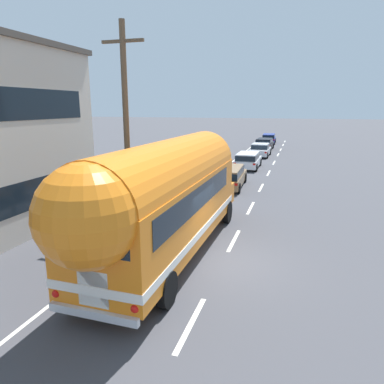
{
  "coord_description": "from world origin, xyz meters",
  "views": [
    {
      "loc": [
        2.27,
        -11.09,
        5.22
      ],
      "look_at": [
        -1.8,
        2.21,
        1.83
      ],
      "focal_mm": 32.98,
      "sensor_mm": 36.0,
      "label": 1
    }
  ],
  "objects_px": {
    "utility_pole": "(126,126)",
    "painted_bus": "(164,196)",
    "car_fifth": "(269,138)",
    "car_second": "(248,159)",
    "car_third": "(260,149)",
    "car_fourth": "(264,143)",
    "car_lead": "(228,175)"
  },
  "relations": [
    {
      "from": "utility_pole",
      "to": "painted_bus",
      "type": "distance_m",
      "value": 4.35
    },
    {
      "from": "painted_bus",
      "to": "car_fifth",
      "type": "distance_m",
      "value": 41.28
    },
    {
      "from": "car_second",
      "to": "car_third",
      "type": "xyz_separation_m",
      "value": [
        0.17,
        7.98,
        -0.05
      ]
    },
    {
      "from": "car_fourth",
      "to": "car_fifth",
      "type": "xyz_separation_m",
      "value": [
        -0.12,
        7.56,
        0.0
      ]
    },
    {
      "from": "car_lead",
      "to": "car_fourth",
      "type": "height_order",
      "value": "same"
    },
    {
      "from": "car_lead",
      "to": "car_second",
      "type": "bearing_deg",
      "value": 88.61
    },
    {
      "from": "utility_pole",
      "to": "car_lead",
      "type": "bearing_deg",
      "value": 74.38
    },
    {
      "from": "car_lead",
      "to": "car_third",
      "type": "xyz_separation_m",
      "value": [
        0.35,
        15.67,
        -0.06
      ]
    },
    {
      "from": "painted_bus",
      "to": "utility_pole",
      "type": "bearing_deg",
      "value": 135.13
    },
    {
      "from": "utility_pole",
      "to": "painted_bus",
      "type": "height_order",
      "value": "utility_pole"
    },
    {
      "from": "painted_bus",
      "to": "car_third",
      "type": "xyz_separation_m",
      "value": [
        0.2,
        27.43,
        -1.57
      ]
    },
    {
      "from": "car_second",
      "to": "painted_bus",
      "type": "bearing_deg",
      "value": -90.1
    },
    {
      "from": "painted_bus",
      "to": "car_second",
      "type": "height_order",
      "value": "painted_bus"
    },
    {
      "from": "car_second",
      "to": "car_fifth",
      "type": "bearing_deg",
      "value": 90.44
    },
    {
      "from": "painted_bus",
      "to": "car_fifth",
      "type": "relative_size",
      "value": 2.65
    },
    {
      "from": "utility_pole",
      "to": "car_second",
      "type": "height_order",
      "value": "utility_pole"
    },
    {
      "from": "utility_pole",
      "to": "car_fourth",
      "type": "distance_m",
      "value": 31.34
    },
    {
      "from": "car_second",
      "to": "car_fourth",
      "type": "distance_m",
      "value": 14.24
    },
    {
      "from": "car_third",
      "to": "car_fifth",
      "type": "relative_size",
      "value": 1.01
    },
    {
      "from": "car_second",
      "to": "car_lead",
      "type": "bearing_deg",
      "value": -91.39
    },
    {
      "from": "utility_pole",
      "to": "car_second",
      "type": "relative_size",
      "value": 1.9
    },
    {
      "from": "car_second",
      "to": "utility_pole",
      "type": "bearing_deg",
      "value": -99.22
    },
    {
      "from": "painted_bus",
      "to": "car_second",
      "type": "distance_m",
      "value": 19.51
    },
    {
      "from": "car_second",
      "to": "car_fourth",
      "type": "height_order",
      "value": "same"
    },
    {
      "from": "car_lead",
      "to": "car_third",
      "type": "distance_m",
      "value": 15.68
    },
    {
      "from": "utility_pole",
      "to": "car_fifth",
      "type": "xyz_separation_m",
      "value": [
        2.56,
        38.57,
        -3.63
      ]
    },
    {
      "from": "painted_bus",
      "to": "car_lead",
      "type": "distance_m",
      "value": 11.85
    },
    {
      "from": "car_third",
      "to": "car_fourth",
      "type": "xyz_separation_m",
      "value": [
        -0.21,
        6.26,
        0.05
      ]
    },
    {
      "from": "car_lead",
      "to": "car_second",
      "type": "distance_m",
      "value": 7.7
    },
    {
      "from": "car_fourth",
      "to": "car_fifth",
      "type": "relative_size",
      "value": 0.96
    },
    {
      "from": "car_fifth",
      "to": "car_fourth",
      "type": "bearing_deg",
      "value": -89.05
    },
    {
      "from": "car_lead",
      "to": "car_second",
      "type": "xyz_separation_m",
      "value": [
        0.19,
        7.7,
        -0.02
      ]
    }
  ]
}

